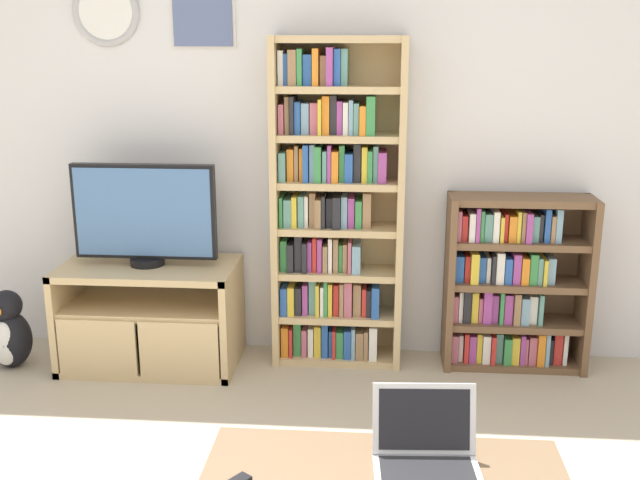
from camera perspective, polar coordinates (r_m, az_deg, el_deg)
The scene contains 7 objects.
wall_back at distance 4.04m, azimuth -0.43°, elevation 9.26°, with size 6.16×0.09×2.60m.
tv_stand at distance 4.13m, azimuth -12.81°, elevation -5.57°, with size 0.93×0.51×0.56m.
television at distance 3.99m, azimuth -13.23°, elevation 1.90°, with size 0.75×0.18×0.54m.
bookshelf_tall at distance 3.95m, azimuth 1.00°, elevation 2.26°, with size 0.68×0.27×1.73m.
bookshelf_short at distance 4.11m, azimuth 14.29°, elevation -3.35°, with size 0.75×0.27×0.93m.
laptop at distance 2.47m, azimuth 8.07°, elevation -15.58°, with size 0.35×0.29×0.25m.
penguin_figurine at distance 4.36m, azimuth -22.65°, elevation -6.54°, with size 0.23×0.21×0.43m.
Camera 1 is at (0.34, -1.70, 1.71)m, focal length 42.00 mm.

